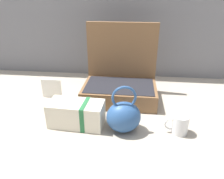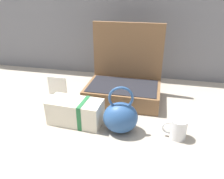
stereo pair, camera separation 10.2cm
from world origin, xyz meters
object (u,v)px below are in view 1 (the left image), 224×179
object	(u,v)px
coffee_mug	(180,124)
teal_pouch_handbag	(124,116)
cream_toiletry_bag	(77,114)
info_card_left	(52,89)
open_suitcase	(120,83)

from	to	relation	value
coffee_mug	teal_pouch_handbag	bearing A→B (deg)	-178.13
teal_pouch_handbag	cream_toiletry_bag	world-z (taller)	teal_pouch_handbag
teal_pouch_handbag	cream_toiletry_bag	distance (m)	0.22
info_card_left	open_suitcase	bearing A→B (deg)	7.03
teal_pouch_handbag	open_suitcase	bearing A→B (deg)	97.04
teal_pouch_handbag	info_card_left	xyz separation A→B (m)	(-0.44, 0.28, -0.02)
info_card_left	cream_toiletry_bag	bearing A→B (deg)	-49.23
cream_toiletry_bag	info_card_left	xyz separation A→B (m)	(-0.22, 0.26, -0.00)
coffee_mug	info_card_left	size ratio (longest dim) A/B	0.90
teal_pouch_handbag	coffee_mug	world-z (taller)	teal_pouch_handbag
open_suitcase	teal_pouch_handbag	size ratio (longest dim) A/B	1.87
open_suitcase	coffee_mug	distance (m)	0.43
teal_pouch_handbag	coffee_mug	size ratio (longest dim) A/B	2.13
open_suitcase	info_card_left	size ratio (longest dim) A/B	3.59
open_suitcase	cream_toiletry_bag	size ratio (longest dim) A/B	1.61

